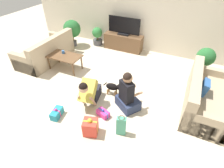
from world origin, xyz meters
name	(u,v)px	position (x,y,z in m)	size (l,w,h in m)	color
ground_plane	(105,88)	(0.00, 0.00, 0.00)	(16.00, 16.00, 0.00)	beige
wall_back	(140,12)	(0.00, 2.63, 1.30)	(8.40, 0.06, 2.60)	beige
sofa_left	(47,52)	(-2.38, 0.53, 0.28)	(0.92, 1.88, 0.82)	tan
sofa_right	(205,98)	(2.38, 0.33, 0.28)	(0.92, 1.88, 0.82)	tan
coffee_table	(64,57)	(-1.51, 0.35, 0.40)	(1.00, 0.56, 0.45)	brown
tv_console	(123,42)	(-0.42, 2.34, 0.28)	(1.37, 0.43, 0.55)	brown
tv	(124,27)	(-0.42, 2.34, 0.82)	(1.14, 0.20, 0.61)	black
potted_plant_back_left	(97,35)	(-1.46, 2.29, 0.36)	(0.38, 0.38, 0.67)	#4C4C51
potted_plant_corner_right	(205,59)	(2.24, 1.62, 0.59)	(0.49, 0.49, 0.90)	#A36042
potted_plant_corner_left	(72,29)	(-2.24, 1.83, 0.63)	(0.62, 0.62, 0.96)	#4C4C51
person_kneeling	(90,92)	(-0.04, -0.65, 0.36)	(0.45, 0.84, 0.81)	#23232D
person_sitting	(127,95)	(0.79, -0.41, 0.36)	(0.66, 0.63, 0.97)	#283351
dog	(114,87)	(0.34, -0.13, 0.24)	(0.53, 0.18, 0.35)	black
gift_box_a	(57,113)	(-0.50, -1.32, 0.09)	(0.22, 0.35, 0.23)	teal
gift_box_b	(103,113)	(0.41, -0.88, 0.07)	(0.32, 0.25, 0.19)	#CC3389
gift_box_c	(90,127)	(0.40, -1.39, 0.17)	(0.34, 0.33, 0.41)	red
gift_bag_a	(121,126)	(0.95, -1.15, 0.22)	(0.21, 0.15, 0.46)	#4CA384
mug	(63,52)	(-1.61, 0.46, 0.50)	(0.12, 0.08, 0.09)	#386BAD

